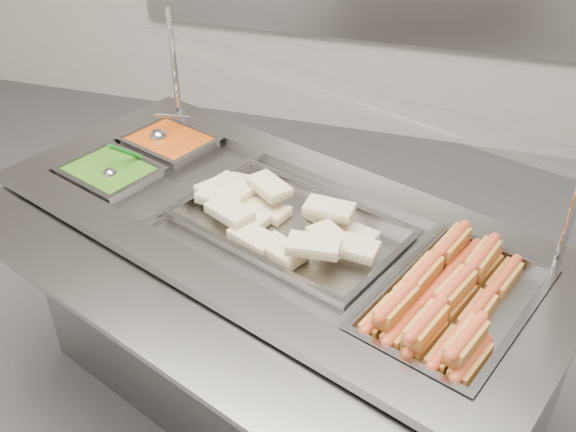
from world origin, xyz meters
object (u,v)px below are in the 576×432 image
(sneeze_guard, at_px, (319,87))
(serving_spoon, at_px, (113,171))
(steam_counter, at_px, (277,319))
(pan_hotdogs, at_px, (454,310))
(pan_wraps, at_px, (290,230))
(ladle, at_px, (160,136))

(sneeze_guard, xyz_separation_m, serving_spoon, (-0.64, -0.11, -0.32))
(steam_counter, distance_m, pan_hotdogs, 0.68)
(sneeze_guard, bearing_deg, pan_hotdogs, -40.44)
(steam_counter, height_order, pan_hotdogs, pan_hotdogs)
(sneeze_guard, relative_size, serving_spoon, 9.75)
(steam_counter, distance_m, pan_wraps, 0.39)
(ladle, distance_m, serving_spoon, 0.26)
(steam_counter, relative_size, pan_wraps, 2.64)
(pan_hotdogs, relative_size, pan_wraps, 0.82)
(pan_wraps, distance_m, ladle, 0.69)
(ladle, bearing_deg, pan_hotdogs, -26.85)
(pan_wraps, relative_size, serving_spoon, 4.62)
(pan_hotdogs, bearing_deg, serving_spoon, 165.74)
(steam_counter, bearing_deg, pan_wraps, -21.16)
(pan_wraps, bearing_deg, ladle, 148.90)
(pan_hotdogs, distance_m, pan_wraps, 0.51)
(ladle, relative_size, serving_spoon, 1.13)
(steam_counter, xyz_separation_m, pan_hotdogs, (0.53, -0.20, 0.37))
(pan_hotdogs, distance_m, ladle, 1.20)
(pan_hotdogs, bearing_deg, sneeze_guard, 139.56)
(steam_counter, relative_size, ladle, 10.77)
(steam_counter, xyz_separation_m, ladle, (-0.54, 0.33, 0.42))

